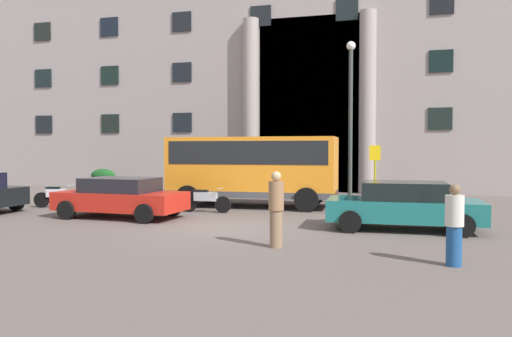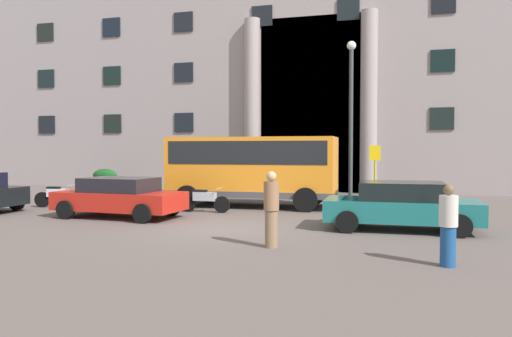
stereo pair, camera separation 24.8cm
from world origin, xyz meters
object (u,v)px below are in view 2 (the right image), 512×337
object	(u,v)px
bus_stop_sign	(375,168)
lamppost_plaza_centre	(351,107)
hedge_planter_far_east	(299,182)
motorcycle_far_end	(57,196)
parked_estate_mid	(119,197)
orange_minibus	(253,165)
hedge_planter_entrance_left	(220,180)
motorcycle_near_kerb	(132,198)
parked_hatchback_near	(401,205)
hedge_planter_entrance_right	(105,180)
scooter_by_planter	(204,200)
pedestrian_child_trailing	(271,209)
pedestrian_man_red_shirt	(448,226)

from	to	relation	value
bus_stop_sign	lamppost_plaza_centre	size ratio (longest dim) A/B	0.35
hedge_planter_far_east	motorcycle_far_end	world-z (taller)	hedge_planter_far_east
parked_estate_mid	motorcycle_far_end	size ratio (longest dim) A/B	2.29
orange_minibus	hedge_planter_entrance_left	bearing A→B (deg)	121.27
motorcycle_near_kerb	lamppost_plaza_centre	bearing A→B (deg)	45.71
parked_hatchback_near	bus_stop_sign	bearing A→B (deg)	98.47
hedge_planter_entrance_right	parked_estate_mid	bearing A→B (deg)	-55.04
orange_minibus	motorcycle_near_kerb	world-z (taller)	orange_minibus
scooter_by_planter	motorcycle_far_end	distance (m)	6.14
parked_estate_mid	hedge_planter_far_east	bearing A→B (deg)	67.08
hedge_planter_entrance_left	lamppost_plaza_centre	size ratio (longest dim) A/B	0.24
parked_hatchback_near	motorcycle_far_end	bearing A→B (deg)	170.33
orange_minibus	hedge_planter_entrance_right	bearing A→B (deg)	150.64
scooter_by_planter	pedestrian_child_trailing	xyz separation A→B (m)	(3.95, -5.63, 0.45)
lamppost_plaza_centre	orange_minibus	bearing A→B (deg)	-135.84
motorcycle_far_end	pedestrian_man_red_shirt	distance (m)	15.26
motorcycle_near_kerb	orange_minibus	bearing A→B (deg)	37.19
parked_hatchback_near	pedestrian_man_red_shirt	bearing A→B (deg)	-79.97
parked_estate_mid	motorcycle_far_end	world-z (taller)	parked_estate_mid
hedge_planter_entrance_right	parked_hatchback_near	size ratio (longest dim) A/B	0.36
pedestrian_child_trailing	lamppost_plaza_centre	distance (m)	11.79
scooter_by_planter	hedge_planter_far_east	bearing A→B (deg)	71.37
hedge_planter_far_east	pedestrian_child_trailing	bearing A→B (deg)	-82.23
hedge_planter_entrance_left	motorcycle_near_kerb	bearing A→B (deg)	-98.48
hedge_planter_entrance_right	bus_stop_sign	bearing A→B (deg)	-14.62
parked_hatchback_near	lamppost_plaza_centre	distance (m)	8.83
orange_minibus	parked_estate_mid	distance (m)	5.58
bus_stop_sign	hedge_planter_far_east	world-z (taller)	bus_stop_sign
orange_minibus	bus_stop_sign	distance (m)	4.92
hedge_planter_far_east	parked_estate_mid	bearing A→B (deg)	-116.27
pedestrian_man_red_shirt	pedestrian_child_trailing	bearing A→B (deg)	-74.37
parked_hatchback_near	pedestrian_man_red_shirt	xyz separation A→B (m)	(0.84, -4.34, 0.10)
motorcycle_far_end	hedge_planter_entrance_right	bearing A→B (deg)	100.73
hedge_planter_entrance_left	scooter_by_planter	size ratio (longest dim) A/B	0.89
orange_minibus	bus_stop_sign	bearing A→B (deg)	15.55
parked_estate_mid	scooter_by_planter	world-z (taller)	parked_estate_mid
pedestrian_child_trailing	bus_stop_sign	bearing A→B (deg)	-25.14
parked_estate_mid	motorcycle_near_kerb	xyz separation A→B (m)	(-0.73, 2.11, -0.24)
hedge_planter_far_east	hedge_planter_entrance_right	world-z (taller)	hedge_planter_far_east
pedestrian_man_red_shirt	pedestrian_child_trailing	distance (m)	3.90
parked_hatchback_near	motorcycle_near_kerb	size ratio (longest dim) A/B	2.21
hedge_planter_far_east	motorcycle_far_end	bearing A→B (deg)	-139.70
bus_stop_sign	hedge_planter_entrance_left	world-z (taller)	bus_stop_sign
hedge_planter_entrance_right	motorcycle_far_end	bearing A→B (deg)	-70.11
motorcycle_near_kerb	lamppost_plaza_centre	size ratio (longest dim) A/B	0.27
parked_hatchback_near	scooter_by_planter	size ratio (longest dim) A/B	2.22
motorcycle_near_kerb	lamppost_plaza_centre	xyz separation A→B (m)	(7.73, 5.63, 3.71)
parked_hatchback_near	scooter_by_planter	world-z (taller)	parked_hatchback_near
hedge_planter_far_east	bus_stop_sign	bearing A→B (deg)	-41.37
motorcycle_near_kerb	motorcycle_far_end	world-z (taller)	same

